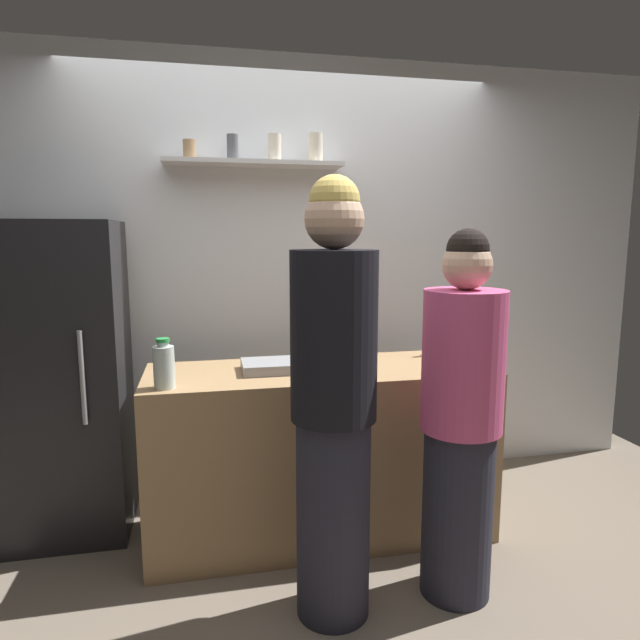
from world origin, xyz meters
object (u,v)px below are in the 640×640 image
(person_blonde, at_px, (334,405))
(wine_bottle_dark_glass, at_px, (332,336))
(refrigerator, at_px, (57,381))
(utensil_holder, at_px, (456,349))
(baking_pan, at_px, (276,366))
(wine_bottle_pale_glass, at_px, (445,336))
(water_bottle_plastic, at_px, (164,366))
(person_pink_top, at_px, (461,422))

(person_blonde, bearing_deg, wine_bottle_dark_glass, -150.93)
(refrigerator, relative_size, utensil_holder, 7.55)
(utensil_holder, relative_size, person_blonde, 0.12)
(baking_pan, bearing_deg, utensil_holder, 3.09)
(wine_bottle_dark_glass, distance_m, person_blonde, 0.89)
(refrigerator, bearing_deg, utensil_holder, -6.92)
(refrigerator, distance_m, wine_bottle_dark_glass, 1.45)
(person_blonde, bearing_deg, wine_bottle_pale_glass, 175.78)
(wine_bottle_pale_glass, xyz_separation_m, wine_bottle_dark_glass, (-0.65, 0.05, 0.02))
(baking_pan, relative_size, water_bottle_plastic, 1.51)
(wine_bottle_pale_glass, relative_size, person_blonde, 0.16)
(person_pink_top, bearing_deg, wine_bottle_pale_glass, -38.87)
(baking_pan, bearing_deg, person_blonde, -77.09)
(wine_bottle_pale_glass, bearing_deg, water_bottle_plastic, -165.29)
(refrigerator, bearing_deg, wine_bottle_dark_glass, -3.04)
(wine_bottle_dark_glass, distance_m, person_pink_top, 0.95)
(person_blonde, bearing_deg, refrigerator, -85.41)
(wine_bottle_dark_glass, relative_size, water_bottle_plastic, 1.46)
(utensil_holder, height_order, wine_bottle_dark_glass, wine_bottle_dark_glass)
(refrigerator, xyz_separation_m, person_blonde, (1.24, -0.94, 0.08))
(refrigerator, height_order, wine_bottle_dark_glass, refrigerator)
(baking_pan, relative_size, wine_bottle_dark_glass, 1.03)
(baking_pan, xyz_separation_m, utensil_holder, (0.99, 0.05, 0.03))
(baking_pan, height_order, person_pink_top, person_pink_top)
(wine_bottle_dark_glass, xyz_separation_m, person_blonde, (-0.19, -0.86, -0.12))
(person_pink_top, distance_m, person_blonde, 0.57)
(wine_bottle_pale_glass, height_order, person_pink_top, person_pink_top)
(baking_pan, relative_size, utensil_holder, 1.58)
(refrigerator, height_order, person_blonde, person_blonde)
(wine_bottle_pale_glass, relative_size, water_bottle_plastic, 1.29)
(person_pink_top, bearing_deg, wine_bottle_dark_glass, 3.90)
(wine_bottle_pale_glass, distance_m, person_blonde, 1.18)
(baking_pan, bearing_deg, refrigerator, 164.36)
(wine_bottle_pale_glass, xyz_separation_m, water_bottle_plastic, (-1.51, -0.40, -0.00))
(utensil_holder, distance_m, water_bottle_plastic, 1.54)
(refrigerator, relative_size, person_blonde, 0.92)
(baking_pan, bearing_deg, wine_bottle_pale_glass, 10.57)
(utensil_holder, relative_size, water_bottle_plastic, 0.96)
(refrigerator, xyz_separation_m, utensil_holder, (2.09, -0.25, 0.12))
(person_blonde, bearing_deg, baking_pan, -125.41)
(person_pink_top, bearing_deg, refrigerator, 43.59)
(utensil_holder, distance_m, person_pink_top, 0.75)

